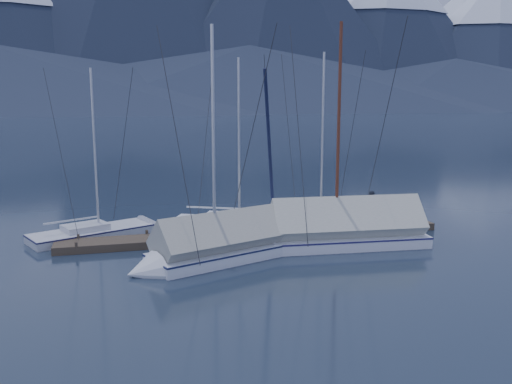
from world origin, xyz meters
TOP-DOWN VIEW (x-y plane):
  - ground at (0.00, 0.00)m, footprint 1000.00×1000.00m
  - mountain_range at (4.12, 370.45)m, footprint 877.00×584.00m
  - dock at (0.00, 2.00)m, footprint 18.00×1.50m
  - mooring_posts at (-0.50, 2.00)m, footprint 15.12×1.52m
  - sailboat_open_left at (-6.74, 4.35)m, footprint 6.70×4.37m
  - sailboat_open_mid at (0.07, 3.68)m, footprint 7.16×4.75m
  - sailboat_open_right at (4.55, 4.03)m, footprint 7.39×3.13m
  - sailboat_covered_near at (2.94, -0.16)m, footprint 8.42×3.56m
  - sailboat_covered_far at (-2.66, -1.16)m, footprint 7.54×4.56m
  - person at (6.10, 2.36)m, footprint 0.53×0.66m

SIDE VIEW (x-z plane):
  - ground at x=0.00m, z-range 0.00..0.00m
  - dock at x=0.00m, z-range -0.16..0.38m
  - sailboat_open_left at x=-6.74m, z-range -4.16..4.47m
  - sailboat_open_mid at x=0.07m, z-range -4.46..4.78m
  - sailboat_open_right at x=4.55m, z-range -4.65..4.99m
  - mooring_posts at x=-0.50m, z-range 0.17..0.52m
  - sailboat_covered_far at x=-2.66m, z-range -4.59..5.58m
  - sailboat_covered_near at x=2.94m, z-range -4.83..5.89m
  - person at x=6.10m, z-range 0.34..1.93m
  - mountain_range at x=4.12m, z-range -16.60..133.90m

